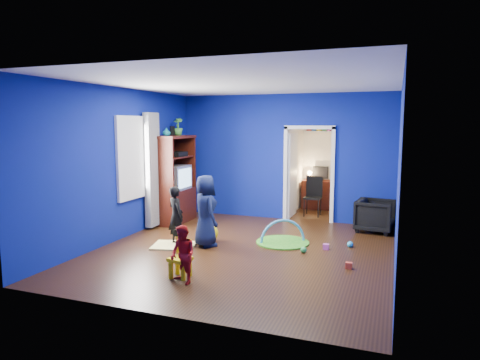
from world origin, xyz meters
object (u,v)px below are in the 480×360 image
(toddler_red, at_px, (183,255))
(study_desk, at_px, (319,195))
(armchair, at_px, (375,216))
(kid_chair, at_px, (180,260))
(tv_armoire, at_px, (174,179))
(child_black, at_px, (176,216))
(crt_tv, at_px, (176,178))
(child_navy, at_px, (205,211))
(hopper_ball, at_px, (209,233))
(folding_chair, at_px, (313,197))
(vase, at_px, (167,132))
(play_mat, at_px, (283,242))

(toddler_red, distance_m, study_desk, 6.08)
(armchair, xyz_separation_m, toddler_red, (-2.37, -3.96, 0.07))
(kid_chair, bearing_deg, tv_armoire, 134.72)
(armchair, distance_m, child_black, 4.09)
(crt_tv, relative_size, kid_chair, 1.40)
(kid_chair, bearing_deg, child_navy, 116.48)
(armchair, height_order, crt_tv, crt_tv)
(child_black, height_order, hopper_ball, child_black)
(armchair, bearing_deg, folding_chair, 61.11)
(kid_chair, bearing_deg, study_desk, 94.90)
(hopper_ball, bearing_deg, study_desk, 70.55)
(child_black, distance_m, vase, 2.23)
(armchair, distance_m, hopper_ball, 3.47)
(kid_chair, bearing_deg, folding_chair, 92.99)
(tv_armoire, bearing_deg, crt_tv, 0.00)
(play_mat, bearing_deg, child_black, -156.15)
(armchair, distance_m, play_mat, 2.19)
(crt_tv, xyz_separation_m, kid_chair, (1.76, -3.13, -0.77))
(child_navy, distance_m, crt_tv, 2.12)
(child_black, height_order, folding_chair, child_black)
(folding_chair, bearing_deg, vase, -144.28)
(armchair, height_order, tv_armoire, tv_armoire)
(crt_tv, bearing_deg, kid_chair, -60.67)
(child_black, distance_m, folding_chair, 3.88)
(armchair, xyz_separation_m, hopper_ball, (-2.90, -1.91, -0.16))
(vase, bearing_deg, tv_armoire, 90.00)
(armchair, relative_size, crt_tv, 1.06)
(child_black, relative_size, play_mat, 1.10)
(hopper_ball, bearing_deg, toddler_red, -75.52)
(folding_chair, bearing_deg, study_desk, 90.00)
(study_desk, height_order, folding_chair, folding_chair)
(armchair, distance_m, child_navy, 3.59)
(child_navy, relative_size, hopper_ball, 3.67)
(armchair, relative_size, folding_chair, 0.81)
(study_desk, xyz_separation_m, folding_chair, (0.00, -0.96, 0.09))
(child_black, bearing_deg, armchair, -110.67)
(toddler_red, bearing_deg, folding_chair, 110.00)
(vase, xyz_separation_m, folding_chair, (2.82, 2.03, -1.59))
(tv_armoire, bearing_deg, toddler_red, -59.66)
(play_mat, distance_m, study_desk, 3.57)
(study_desk, relative_size, folding_chair, 0.96)
(kid_chair, bearing_deg, armchair, 71.01)
(play_mat, bearing_deg, child_navy, -152.42)
(folding_chair, bearing_deg, child_navy, -112.53)
(child_black, xyz_separation_m, tv_armoire, (-0.94, 1.66, 0.43))
(armchair, relative_size, kid_chair, 1.48)
(child_navy, xyz_separation_m, vase, (-1.47, 1.23, 1.40))
(hopper_ball, bearing_deg, child_navy, -78.69)
(child_black, distance_m, child_navy, 0.56)
(child_navy, bearing_deg, play_mat, -108.94)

